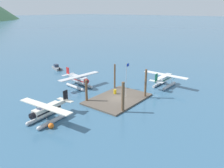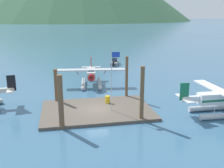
% 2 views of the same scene
% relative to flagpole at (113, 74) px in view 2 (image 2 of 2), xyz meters
% --- Properties ---
extents(ground_plane, '(1200.00, 1200.00, 0.00)m').
position_rel_flagpole_xyz_m(ground_plane, '(-1.67, 0.81, -4.48)').
color(ground_plane, '#38607F').
extents(dock_platform, '(12.50, 8.43, 0.30)m').
position_rel_flagpole_xyz_m(dock_platform, '(-1.67, 0.81, -4.33)').
color(dock_platform, brown).
rests_on(dock_platform, ground).
extents(piling_near_left, '(0.51, 0.51, 5.39)m').
position_rel_flagpole_xyz_m(piling_near_left, '(-5.68, -3.19, -1.78)').
color(piling_near_left, brown).
rests_on(piling_near_left, ground).
extents(piling_near_right, '(0.43, 0.43, 5.84)m').
position_rel_flagpole_xyz_m(piling_near_right, '(2.51, -2.84, -1.56)').
color(piling_near_right, brown).
rests_on(piling_near_right, ground).
extents(piling_far_left, '(0.46, 0.46, 4.33)m').
position_rel_flagpole_xyz_m(piling_far_left, '(-6.23, 4.80, -2.31)').
color(piling_far_left, brown).
rests_on(piling_far_left, ground).
extents(piling_far_right, '(0.36, 0.36, 5.61)m').
position_rel_flagpole_xyz_m(piling_far_right, '(2.87, 5.03, -1.67)').
color(piling_far_right, brown).
rests_on(piling_far_right, ground).
extents(flagpole, '(0.95, 0.10, 6.80)m').
position_rel_flagpole_xyz_m(flagpole, '(0.00, 0.00, 0.00)').
color(flagpole, silver).
rests_on(flagpole, dock_platform).
extents(fuel_drum, '(0.62, 0.62, 0.88)m').
position_rel_flagpole_xyz_m(fuel_drum, '(-0.10, 2.68, -3.74)').
color(fuel_drum, gold).
rests_on(fuel_drum, dock_platform).
extents(seaplane_silver_bow_centre, '(10.49, 7.95, 3.84)m').
position_rel_flagpole_xyz_m(seaplane_silver_bow_centre, '(-0.98, 12.15, -2.90)').
color(seaplane_silver_bow_centre, '#B7BABF').
rests_on(seaplane_silver_bow_centre, ground).
extents(seaplane_white_stbd_aft, '(7.98, 10.41, 3.84)m').
position_rel_flagpole_xyz_m(seaplane_white_stbd_aft, '(11.43, -2.74, -2.90)').
color(seaplane_white_stbd_aft, '#B7BABF').
rests_on(seaplane_white_stbd_aft, ground).
extents(boat_grey_open_north, '(2.72, 4.73, 1.50)m').
position_rel_flagpole_xyz_m(boat_grey_open_north, '(6.19, 28.93, -3.99)').
color(boat_grey_open_north, gray).
rests_on(boat_grey_open_north, ground).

